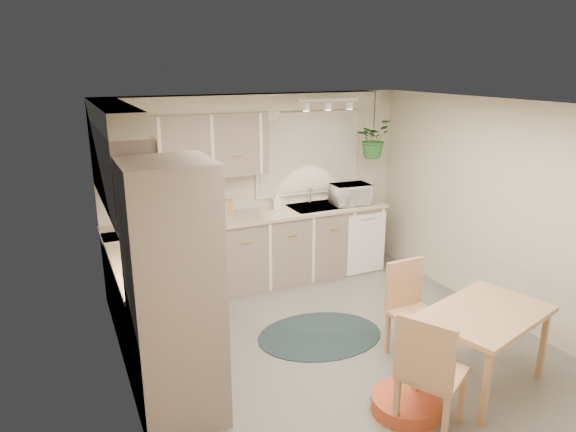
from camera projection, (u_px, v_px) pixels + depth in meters
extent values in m
plane|color=slate|center=(337.00, 347.00, 5.18)|extent=(4.20, 4.20, 0.00)
plane|color=silver|center=(345.00, 105.00, 4.50)|extent=(4.20, 4.20, 0.00)
cube|color=beige|center=(259.00, 188.00, 6.67)|extent=(4.00, 0.04, 2.40)
cube|color=beige|center=(523.00, 338.00, 3.02)|extent=(4.00, 0.04, 2.40)
cube|color=beige|center=(121.00, 268.00, 4.04)|extent=(0.04, 4.20, 2.40)
cube|color=beige|center=(498.00, 210.00, 5.65)|extent=(0.04, 4.20, 2.40)
cube|color=gray|center=(147.00, 303.00, 5.13)|extent=(0.60, 1.85, 0.90)
cube|color=gray|center=(254.00, 251.00, 6.54)|extent=(3.60, 0.60, 0.90)
cube|color=tan|center=(145.00, 259.00, 5.00)|extent=(0.64, 1.89, 0.04)
cube|color=tan|center=(253.00, 216.00, 6.40)|extent=(3.64, 0.64, 0.04)
cube|color=gray|center=(174.00, 297.00, 3.88)|extent=(0.65, 0.65, 2.10)
cube|color=silver|center=(215.00, 290.00, 4.01)|extent=(0.02, 0.56, 0.58)
cube|color=gray|center=(120.00, 166.00, 4.80)|extent=(0.35, 2.00, 0.75)
cube|color=gray|center=(183.00, 147.00, 5.94)|extent=(2.00, 0.35, 0.75)
cube|color=beige|center=(112.00, 115.00, 4.65)|extent=(0.30, 2.00, 0.20)
cube|color=beige|center=(246.00, 103.00, 6.14)|extent=(3.60, 0.30, 0.20)
cube|color=silver|center=(157.00, 278.00, 4.50)|extent=(0.52, 0.58, 0.02)
cube|color=silver|center=(151.00, 229.00, 4.36)|extent=(0.40, 0.60, 0.14)
cube|color=silver|center=(308.00, 154.00, 6.81)|extent=(1.40, 0.02, 1.00)
cube|color=beige|center=(308.00, 154.00, 6.82)|extent=(1.50, 0.02, 1.10)
cube|color=#AAADB2|center=(317.00, 209.00, 6.78)|extent=(0.70, 0.48, 0.10)
cube|color=silver|center=(366.00, 244.00, 6.88)|extent=(0.58, 0.02, 0.83)
cube|color=silver|center=(328.00, 100.00, 6.15)|extent=(0.80, 0.04, 0.04)
cylinder|color=#C49345|center=(269.00, 111.00, 6.42)|extent=(0.30, 0.03, 0.30)
cube|color=tan|center=(482.00, 347.00, 4.51)|extent=(1.29, 1.03, 0.71)
cube|color=tan|center=(432.00, 370.00, 3.93)|extent=(0.64, 0.64, 1.00)
cube|color=tan|center=(416.00, 313.00, 4.87)|extent=(0.45, 0.45, 0.94)
ellipsoid|color=black|center=(320.00, 335.00, 5.40)|extent=(1.44, 1.15, 0.01)
cylinder|color=#C44127|center=(406.00, 404.00, 4.21)|extent=(0.71, 0.71, 0.13)
imported|color=silver|center=(351.00, 192.00, 6.81)|extent=(0.52, 0.31, 0.34)
imported|color=silver|center=(276.00, 204.00, 6.67)|extent=(0.11, 0.22, 0.10)
imported|color=#296127|center=(373.00, 143.00, 6.76)|extent=(0.62, 0.64, 0.40)
cube|color=black|center=(190.00, 209.00, 6.04)|extent=(0.22, 0.25, 0.32)
cube|color=#AAADB2|center=(214.00, 212.00, 6.19)|extent=(0.31, 0.22, 0.17)
cube|color=tan|center=(229.00, 208.00, 6.30)|extent=(0.11, 0.11, 0.21)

